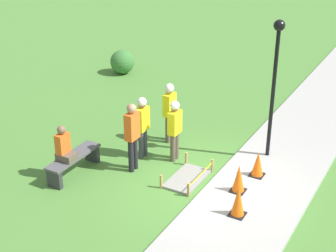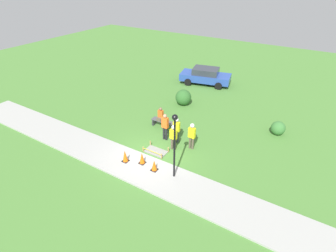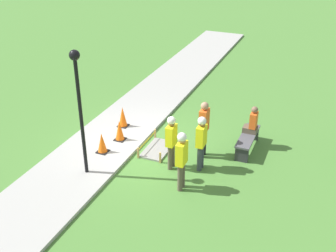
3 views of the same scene
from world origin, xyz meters
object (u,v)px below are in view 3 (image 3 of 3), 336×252
traffic_cone_far_patch (120,130)px  bystander_in_orange_shirt (204,126)px  person_seated_on_bench (252,122)px  worker_assistant (182,156)px  worker_trainee (171,138)px  traffic_cone_sidewalk_edge (102,143)px  traffic_cone_near_patch (123,117)px  park_bench (248,140)px  lamppost_near (79,95)px  worker_supervisor (201,139)px

traffic_cone_far_patch → bystander_in_orange_shirt: (-0.24, 2.75, 0.60)m
person_seated_on_bench → worker_assistant: 3.23m
person_seated_on_bench → worker_trainee: size_ratio=0.53×
traffic_cone_far_patch → traffic_cone_sidewalk_edge: (0.89, -0.13, -0.02)m
traffic_cone_near_patch → person_seated_on_bench: (-0.48, 4.34, 0.41)m
traffic_cone_far_patch → worker_trainee: 2.29m
park_bench → bystander_in_orange_shirt: bearing=-53.1°
park_bench → person_seated_on_bench: person_seated_on_bench is taller
traffic_cone_sidewalk_edge → lamppost_near: bearing=6.9°
park_bench → bystander_in_orange_shirt: bystander_in_orange_shirt is taller
person_seated_on_bench → bystander_in_orange_shirt: (1.13, -1.23, 0.17)m
traffic_cone_near_patch → traffic_cone_sidewalk_edge: bearing=7.2°
traffic_cone_near_patch → worker_supervisor: 3.58m
traffic_cone_near_patch → park_bench: traffic_cone_near_patch is taller
worker_trainee → park_bench: bearing=135.5°
worker_trainee → bystander_in_orange_shirt: bystander_in_orange_shirt is taller
traffic_cone_far_patch → park_bench: 4.09m
traffic_cone_near_patch → lamppost_near: (2.91, 0.36, 2.04)m
person_seated_on_bench → worker_trainee: 2.83m
person_seated_on_bench → worker_supervisor: bearing=-30.0°
traffic_cone_near_patch → traffic_cone_sidewalk_edge: (1.78, 0.22, -0.04)m
worker_supervisor → worker_trainee: (0.26, -0.81, -0.02)m
traffic_cone_far_patch → worker_supervisor: (0.48, 2.91, 0.56)m
traffic_cone_sidewalk_edge → person_seated_on_bench: size_ratio=0.72×
worker_supervisor → lamppost_near: (1.54, -2.91, 1.49)m
person_seated_on_bench → worker_assistant: bearing=-22.6°
traffic_cone_far_patch → traffic_cone_near_patch: bearing=-158.2°
worker_supervisor → worker_assistant: size_ratio=0.98×
park_bench → worker_supervisor: bearing=-32.5°
park_bench → worker_assistant: bearing=-23.5°
person_seated_on_bench → traffic_cone_near_patch: bearing=-83.6°
bystander_in_orange_shirt → worker_supervisor: bearing=12.5°
traffic_cone_near_patch → park_bench: (-0.23, 4.29, -0.09)m
traffic_cone_far_patch → person_seated_on_bench: person_seated_on_bench is taller
traffic_cone_sidewalk_edge → worker_supervisor: worker_supervisor is taller
worker_assistant → worker_trainee: worker_assistant is taller
worker_supervisor → bystander_in_orange_shirt: (-0.72, -0.16, 0.04)m
traffic_cone_sidewalk_edge → person_seated_on_bench: bearing=118.8°
worker_assistant → lamppost_near: bearing=-81.5°
worker_trainee → bystander_in_orange_shirt: 1.18m
worker_assistant → worker_trainee: size_ratio=1.04×
park_bench → person_seated_on_bench: bearing=168.7°
person_seated_on_bench → lamppost_near: size_ratio=0.25×
traffic_cone_sidewalk_edge → person_seated_on_bench: (-2.26, 4.11, 0.45)m
person_seated_on_bench → lamppost_near: lamppost_near is taller
traffic_cone_far_patch → bystander_in_orange_shirt: size_ratio=0.38×
traffic_cone_sidewalk_edge → worker_assistant: bearing=76.0°
traffic_cone_near_patch → worker_supervisor: (1.37, 3.27, 0.55)m
lamppost_near → worker_supervisor: bearing=117.9°
traffic_cone_far_patch → worker_supervisor: size_ratio=0.40×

